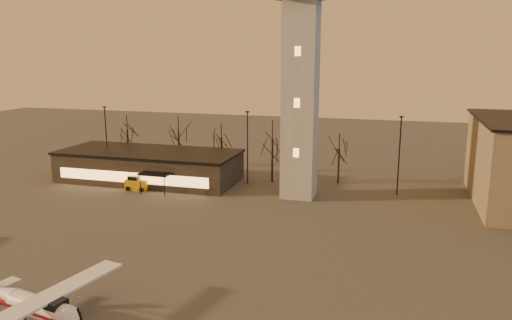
# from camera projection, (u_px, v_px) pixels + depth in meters

# --- Properties ---
(ground) EXTENTS (220.00, 220.00, 0.00)m
(ground) POSITION_uv_depth(u_px,v_px,m) (214.00, 310.00, 35.15)
(ground) COLOR #3C3A38
(ground) RESTS_ON ground
(control_tower) EXTENTS (6.80, 6.80, 32.60)m
(control_tower) POSITION_uv_depth(u_px,v_px,m) (301.00, 65.00, 59.93)
(control_tower) COLOR gray
(control_tower) RESTS_ON ground
(terminal) EXTENTS (25.40, 12.20, 4.30)m
(terminal) POSITION_uv_depth(u_px,v_px,m) (149.00, 166.00, 70.75)
(terminal) COLOR black
(terminal) RESTS_ON ground
(light_poles) EXTENTS (58.50, 12.25, 10.14)m
(light_poles) POSITION_uv_depth(u_px,v_px,m) (305.00, 153.00, 63.01)
(light_poles) COLOR black
(light_poles) RESTS_ON ground
(tree_row) EXTENTS (37.20, 9.20, 8.80)m
(tree_row) POSITION_uv_depth(u_px,v_px,m) (221.00, 134.00, 74.44)
(tree_row) COLOR black
(tree_row) RESTS_ON ground
(cessna_front) EXTENTS (9.87, 12.41, 3.41)m
(cessna_front) POSITION_uv_depth(u_px,v_px,m) (43.00, 312.00, 32.59)
(cessna_front) COLOR white
(cessna_front) RESTS_ON ground
(service_cart) EXTENTS (3.01, 1.93, 1.90)m
(service_cart) POSITION_uv_depth(u_px,v_px,m) (137.00, 184.00, 66.15)
(service_cart) COLOR #C98D0B
(service_cart) RESTS_ON ground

